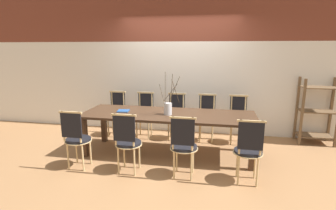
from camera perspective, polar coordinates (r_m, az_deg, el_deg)
The scene contains 15 objects.
ground_plane at distance 4.73m, azimuth 0.00°, elevation -10.50°, with size 16.00×16.00×0.00m, color #9E7047.
wall_rear at distance 5.70m, azimuth 2.58°, elevation 9.92°, with size 12.00×0.06×3.20m.
dining_table at distance 4.52m, azimuth 0.00°, elevation -2.83°, with size 2.96×0.99×0.73m.
chair_near_leftend at distance 4.25m, azimuth -19.30°, elevation -6.58°, with size 0.40×0.40×0.94m.
chair_near_left at distance 3.92m, azimuth -8.84°, elevation -7.62°, with size 0.40×0.40×0.94m.
chair_near_center at distance 3.73m, azimuth 3.41°, elevation -8.52°, with size 0.40×0.40×0.94m.
chair_near_right at distance 3.73m, azimuth 17.15°, elevation -9.07°, with size 0.40×0.40×0.94m.
chair_far_leftend at distance 5.68m, azimuth -11.18°, elevation -1.43°, with size 0.40×0.40×0.94m.
chair_far_left at distance 5.48m, azimuth -5.12°, elevation -1.74°, with size 0.40×0.40×0.94m.
chair_far_center at distance 5.34m, azimuth 1.76°, elevation -2.07°, with size 0.40×0.40×0.94m.
chair_far_right at distance 5.28m, azimuth 8.42°, elevation -2.36°, with size 0.40×0.40×0.94m.
chair_far_rightend at distance 5.30m, azimuth 15.01°, elevation -2.62°, with size 0.40×0.40×0.94m.
vase_centerpiece at distance 4.40m, azimuth 0.00°, elevation -0.65°, with size 0.36×0.38×0.72m.
book_stack at distance 4.72m, azimuth -9.71°, elevation -1.26°, with size 0.22×0.22×0.02m.
shelving_rack at distance 5.81m, azimuth 29.67°, elevation -1.23°, with size 0.67×0.40×1.29m.
Camera 1 is at (0.82, -4.29, 1.84)m, focal length 28.00 mm.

